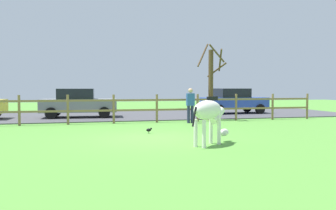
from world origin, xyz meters
name	(u,v)px	position (x,y,z in m)	size (l,w,h in m)	color
ground_plane	(149,138)	(0.00, 0.00, 0.00)	(60.00, 60.00, 0.00)	#549338
parking_asphalt	(121,115)	(0.00, 9.30, 0.03)	(28.00, 7.40, 0.05)	#47474C
paddock_fence	(114,107)	(-0.75, 5.00, 0.77)	(20.61, 0.11, 1.35)	olive
bare_tree	(211,81)	(4.20, 5.37, 1.99)	(1.54, 1.45, 3.95)	#513A23
zebra	(209,113)	(1.46, -1.76, 0.93)	(1.63, 1.35, 1.41)	white
crow_on_grass	(149,130)	(0.23, 1.20, 0.13)	(0.21, 0.10, 0.20)	black
parked_car_blue	(233,101)	(7.02, 8.93, 0.84)	(4.03, 1.94, 1.56)	#2D4CAD
parked_car_grey	(78,103)	(-2.40, 8.22, 0.84)	(4.09, 2.06, 1.56)	slate
visitor_near_fence	(190,104)	(2.78, 4.34, 0.91)	(0.36, 0.22, 1.64)	#232847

